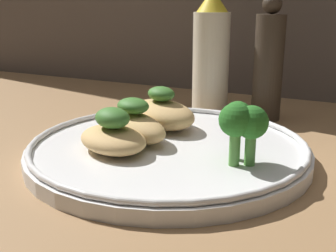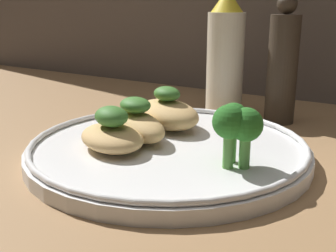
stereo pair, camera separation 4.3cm
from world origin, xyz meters
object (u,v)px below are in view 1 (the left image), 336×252
(sauce_bottle, at_px, (211,55))
(pepper_grinder, at_px, (268,64))
(plate, at_px, (168,148))
(broccoli_bunch, at_px, (242,122))

(sauce_bottle, distance_m, pepper_grinder, 0.08)
(plate, xyz_separation_m, broccoli_bunch, (0.08, -0.02, 0.04))
(plate, relative_size, broccoli_bunch, 5.01)
(sauce_bottle, xyz_separation_m, pepper_grinder, (0.08, 0.00, -0.01))
(broccoli_bunch, height_order, pepper_grinder, pepper_grinder)
(plate, relative_size, pepper_grinder, 1.74)
(sauce_bottle, bearing_deg, plate, -81.59)
(plate, height_order, pepper_grinder, pepper_grinder)
(broccoli_bunch, bearing_deg, sauce_bottle, 117.40)
(sauce_bottle, bearing_deg, pepper_grinder, 0.00)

